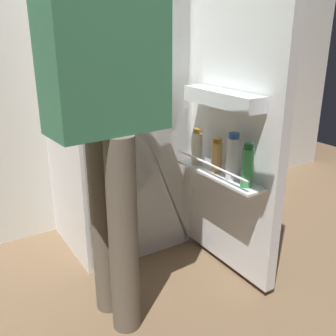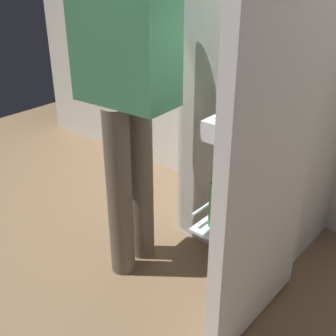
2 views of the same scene
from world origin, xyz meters
The scene contains 4 objects.
ground_plane centered at (0.00, 0.00, 0.00)m, with size 5.61×5.61×0.00m, color brown.
kitchen_wall centered at (0.00, 0.87, 1.21)m, with size 4.40×0.10×2.42m, color silver.
refrigerator centered at (0.03, 0.47, 0.80)m, with size 0.71×1.21×1.61m.
person centered at (-0.31, -0.11, 1.04)m, with size 0.59×0.75×1.72m.
Camera 1 is at (-0.90, -1.46, 1.23)m, focal length 41.95 mm.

